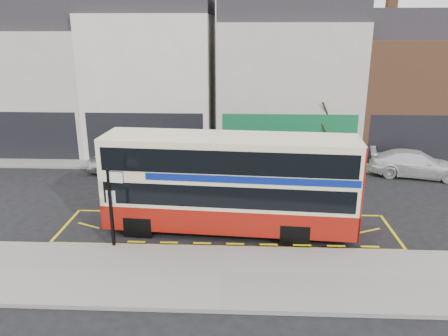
{
  "coord_description": "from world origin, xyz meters",
  "views": [
    {
      "loc": [
        0.64,
        -15.4,
        8.15
      ],
      "look_at": [
        -0.13,
        2.0,
        2.58
      ],
      "focal_mm": 35.0,
      "sensor_mm": 36.0,
      "label": 1
    }
  ],
  "objects_px": {
    "bus_stop_post": "(112,201)",
    "street_tree_right": "(323,108)",
    "car_grey": "(188,162)",
    "double_decker_bus": "(230,183)",
    "car_silver": "(120,163)",
    "car_white": "(416,164)"
  },
  "relations": [
    {
      "from": "car_silver",
      "to": "street_tree_right",
      "type": "height_order",
      "value": "street_tree_right"
    },
    {
      "from": "car_grey",
      "to": "car_white",
      "type": "distance_m",
      "value": 13.2
    },
    {
      "from": "car_grey",
      "to": "car_silver",
      "type": "bearing_deg",
      "value": 111.75
    },
    {
      "from": "car_white",
      "to": "bus_stop_post",
      "type": "bearing_deg",
      "value": 135.06
    },
    {
      "from": "bus_stop_post",
      "to": "car_grey",
      "type": "relative_size",
      "value": 0.79
    },
    {
      "from": "car_silver",
      "to": "street_tree_right",
      "type": "bearing_deg",
      "value": -79.44
    },
    {
      "from": "car_white",
      "to": "street_tree_right",
      "type": "bearing_deg",
      "value": 75.16
    },
    {
      "from": "bus_stop_post",
      "to": "car_silver",
      "type": "xyz_separation_m",
      "value": [
        -2.33,
        9.29,
        -1.38
      ]
    },
    {
      "from": "bus_stop_post",
      "to": "car_grey",
      "type": "xyz_separation_m",
      "value": [
        1.65,
        9.53,
        -1.36
      ]
    },
    {
      "from": "car_grey",
      "to": "bus_stop_post",
      "type": "bearing_deg",
      "value": -171.43
    },
    {
      "from": "car_silver",
      "to": "car_grey",
      "type": "distance_m",
      "value": 3.99
    },
    {
      "from": "car_grey",
      "to": "street_tree_right",
      "type": "distance_m",
      "value": 9.01
    },
    {
      "from": "double_decker_bus",
      "to": "car_white",
      "type": "xyz_separation_m",
      "value": [
        10.47,
        7.64,
        -1.41
      ]
    },
    {
      "from": "double_decker_bus",
      "to": "car_silver",
      "type": "relative_size",
      "value": 2.84
    },
    {
      "from": "double_decker_bus",
      "to": "bus_stop_post",
      "type": "distance_m",
      "value": 4.74
    },
    {
      "from": "double_decker_bus",
      "to": "street_tree_right",
      "type": "height_order",
      "value": "street_tree_right"
    },
    {
      "from": "car_silver",
      "to": "car_grey",
      "type": "xyz_separation_m",
      "value": [
        3.98,
        0.23,
        0.02
      ]
    },
    {
      "from": "bus_stop_post",
      "to": "street_tree_right",
      "type": "xyz_separation_m",
      "value": [
        9.83,
        12.05,
        1.45
      ]
    },
    {
      "from": "car_silver",
      "to": "car_white",
      "type": "xyz_separation_m",
      "value": [
        17.18,
        0.14,
        0.12
      ]
    },
    {
      "from": "bus_stop_post",
      "to": "car_grey",
      "type": "distance_m",
      "value": 9.77
    },
    {
      "from": "bus_stop_post",
      "to": "street_tree_right",
      "type": "distance_m",
      "value": 15.62
    },
    {
      "from": "car_grey",
      "to": "street_tree_right",
      "type": "height_order",
      "value": "street_tree_right"
    }
  ]
}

